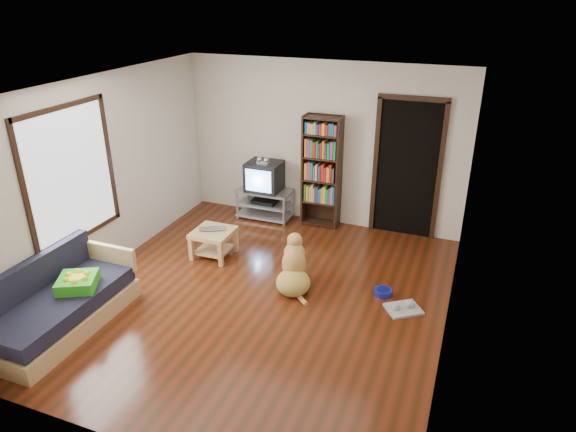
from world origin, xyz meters
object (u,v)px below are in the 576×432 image
(dog, at_px, (294,269))
(coffee_table, at_px, (213,238))
(laptop, at_px, (212,231))
(tv_stand, at_px, (265,203))
(sofa, at_px, (59,306))
(green_cushion, at_px, (78,282))
(grey_rag, at_px, (403,309))
(bookshelf, at_px, (322,166))
(dog_bowl, at_px, (383,292))
(crt_tv, at_px, (265,176))

(dog, bearing_deg, coffee_table, 164.46)
(laptop, relative_size, dog, 0.46)
(laptop, distance_m, coffee_table, 0.14)
(tv_stand, relative_size, sofa, 0.50)
(green_cushion, relative_size, grey_rag, 1.03)
(grey_rag, bearing_deg, bookshelf, 130.29)
(dog, bearing_deg, green_cushion, -143.46)
(sofa, bearing_deg, bookshelf, 62.68)
(tv_stand, relative_size, dog, 1.14)
(bookshelf, bearing_deg, green_cushion, -117.11)
(dog_bowl, height_order, tv_stand, tv_stand)
(dog_bowl, bearing_deg, bookshelf, 128.57)
(tv_stand, xyz_separation_m, dog, (1.22, -1.89, -0.01))
(laptop, bearing_deg, dog, -42.42)
(bookshelf, bearing_deg, coffee_table, -124.61)
(crt_tv, xyz_separation_m, coffee_table, (-0.15, -1.53, -0.46))
(crt_tv, bearing_deg, tv_stand, -90.00)
(grey_rag, bearing_deg, dog, 179.10)
(grey_rag, bearing_deg, green_cushion, -156.60)
(green_cushion, bearing_deg, tv_stand, 49.20)
(green_cushion, relative_size, dog, 0.52)
(tv_stand, distance_m, crt_tv, 0.47)
(coffee_table, bearing_deg, bookshelf, 55.39)
(tv_stand, distance_m, sofa, 3.76)
(grey_rag, relative_size, tv_stand, 0.44)
(crt_tv, relative_size, bookshelf, 0.32)
(laptop, relative_size, dog_bowl, 1.64)
(laptop, distance_m, bookshelf, 2.05)
(green_cushion, distance_m, dog, 2.59)
(coffee_table, bearing_deg, green_cushion, -109.97)
(tv_stand, distance_m, coffee_table, 1.51)
(sofa, height_order, dog, sofa)
(laptop, relative_size, bookshelf, 0.20)
(coffee_table, bearing_deg, tv_stand, 84.20)
(coffee_table, height_order, dog, dog)
(coffee_table, relative_size, dog, 0.70)
(green_cushion, distance_m, dog_bowl, 3.68)
(green_cushion, xyz_separation_m, crt_tv, (0.85, 3.44, 0.25))
(tv_stand, bearing_deg, dog_bowl, -35.25)
(green_cushion, xyz_separation_m, coffee_table, (0.70, 1.92, -0.21))
(laptop, bearing_deg, green_cushion, -138.31)
(dog_bowl, bearing_deg, crt_tv, 144.40)
(laptop, height_order, grey_rag, laptop)
(sofa, height_order, coffee_table, sofa)
(bookshelf, bearing_deg, crt_tv, -175.68)
(sofa, bearing_deg, grey_rag, 25.42)
(dog_bowl, height_order, bookshelf, bookshelf)
(dog_bowl, relative_size, tv_stand, 0.24)
(green_cushion, xyz_separation_m, grey_rag, (3.50, 1.51, -0.47))
(tv_stand, height_order, crt_tv, crt_tv)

